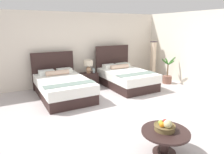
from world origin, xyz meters
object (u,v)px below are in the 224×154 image
(fruit_bowl, at_px, (165,126))
(vase, at_px, (94,71))
(floor_lamp_corner, at_px, (153,60))
(table_lamp, at_px, (88,65))
(bed_near_window, at_px, (63,86))
(bed_near_corner, at_px, (126,77))
(potted_palm, at_px, (167,77))
(coffee_table, at_px, (165,136))
(nightstand, at_px, (89,80))

(fruit_bowl, bearing_deg, vase, 82.81)
(fruit_bowl, height_order, floor_lamp_corner, floor_lamp_corner)
(table_lamp, relative_size, vase, 2.90)
(bed_near_window, bearing_deg, table_lamp, 30.95)
(bed_near_corner, height_order, table_lamp, bed_near_corner)
(fruit_bowl, xyz_separation_m, floor_lamp_corner, (3.17, 4.18, 0.26))
(bed_near_window, bearing_deg, bed_near_corner, 0.09)
(bed_near_corner, xyz_separation_m, floor_lamp_corner, (1.69, 0.60, 0.41))
(vase, height_order, fruit_bowl, vase)
(bed_near_corner, bearing_deg, vase, 147.85)
(fruit_bowl, bearing_deg, potted_palm, 46.21)
(coffee_table, bearing_deg, bed_near_window, 101.63)
(bed_near_window, height_order, fruit_bowl, bed_near_window)
(nightstand, bearing_deg, bed_near_window, -149.82)
(table_lamp, bearing_deg, potted_palm, -20.99)
(nightstand, relative_size, vase, 3.68)
(bed_near_window, relative_size, table_lamp, 5.01)
(bed_near_corner, distance_m, fruit_bowl, 3.88)
(bed_near_window, relative_size, potted_palm, 2.26)
(fruit_bowl, distance_m, floor_lamp_corner, 5.25)
(vase, relative_size, coffee_table, 0.20)
(bed_near_corner, relative_size, table_lamp, 4.66)
(nightstand, distance_m, fruit_bowl, 4.24)
(bed_near_window, relative_size, floor_lamp_corner, 1.52)
(table_lamp, distance_m, fruit_bowl, 4.26)
(fruit_bowl, height_order, potted_palm, potted_palm)
(bed_near_corner, xyz_separation_m, coffee_table, (-1.48, -3.60, -0.02))
(table_lamp, xyz_separation_m, coffee_table, (-0.36, -4.26, -0.47))
(bed_near_corner, height_order, vase, bed_near_corner)
(vase, xyz_separation_m, floor_lamp_corner, (2.64, 0.00, 0.18))
(table_lamp, bearing_deg, bed_near_window, -149.05)
(table_lamp, bearing_deg, vase, -19.37)
(nightstand, relative_size, fruit_bowl, 1.63)
(bed_near_corner, distance_m, table_lamp, 1.37)
(coffee_table, bearing_deg, bed_near_corner, 67.63)
(vase, xyz_separation_m, coffee_table, (-0.53, -4.20, -0.25))
(coffee_table, xyz_separation_m, potted_palm, (3.07, 3.22, -0.06))
(nightstand, relative_size, potted_palm, 0.57)
(bed_near_window, bearing_deg, fruit_bowl, -78.22)
(bed_near_corner, bearing_deg, floor_lamp_corner, 19.54)
(bed_near_window, bearing_deg, vase, 25.28)
(floor_lamp_corner, distance_m, potted_palm, 1.10)
(bed_near_window, xyz_separation_m, nightstand, (1.10, 0.64, -0.08))
(vase, relative_size, fruit_bowl, 0.44)
(fruit_bowl, relative_size, potted_palm, 0.35)
(bed_near_window, height_order, vase, bed_near_window)
(bed_near_corner, relative_size, vase, 13.53)
(coffee_table, bearing_deg, nightstand, 85.13)
(bed_near_window, distance_m, floor_lamp_corner, 3.98)
(coffee_table, bearing_deg, potted_palm, 46.38)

